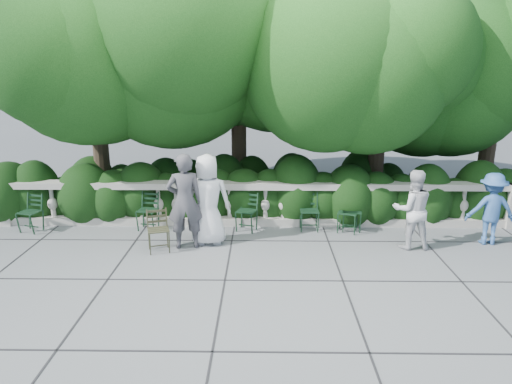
{
  "coord_description": "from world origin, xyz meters",
  "views": [
    {
      "loc": [
        0.13,
        -8.03,
        3.53
      ],
      "look_at": [
        0.0,
        1.0,
        1.0
      ],
      "focal_mm": 32.0,
      "sensor_mm": 36.0,
      "label": 1
    }
  ],
  "objects_px": {
    "chair_b": "(146,232)",
    "chair_weathered": "(160,254)",
    "person_businessman": "(208,200)",
    "person_casual_man": "(412,209)",
    "chair_d": "(244,233)",
    "chair_e": "(351,233)",
    "chair_a": "(27,234)",
    "chair_c": "(309,232)",
    "person_older_blue": "(491,209)",
    "person_woman_grey": "(185,201)",
    "chair_f": "(346,234)"
  },
  "relations": [
    {
      "from": "person_businessman",
      "to": "person_older_blue",
      "type": "bearing_deg",
      "value": 175.87
    },
    {
      "from": "chair_f",
      "to": "person_woman_grey",
      "type": "distance_m",
      "value": 3.54
    },
    {
      "from": "person_casual_man",
      "to": "chair_e",
      "type": "bearing_deg",
      "value": -39.37
    },
    {
      "from": "chair_c",
      "to": "person_casual_man",
      "type": "bearing_deg",
      "value": -22.8
    },
    {
      "from": "person_older_blue",
      "to": "chair_b",
      "type": "bearing_deg",
      "value": -2.09
    },
    {
      "from": "person_businessman",
      "to": "person_casual_man",
      "type": "distance_m",
      "value": 4.04
    },
    {
      "from": "chair_b",
      "to": "person_woman_grey",
      "type": "relative_size",
      "value": 0.44
    },
    {
      "from": "chair_weathered",
      "to": "person_older_blue",
      "type": "distance_m",
      "value": 6.64
    },
    {
      "from": "person_businessman",
      "to": "person_older_blue",
      "type": "xyz_separation_m",
      "value": [
        5.68,
        0.07,
        -0.19
      ]
    },
    {
      "from": "person_businessman",
      "to": "chair_a",
      "type": "bearing_deg",
      "value": -11.5
    },
    {
      "from": "person_woman_grey",
      "to": "person_casual_man",
      "type": "height_order",
      "value": "person_woman_grey"
    },
    {
      "from": "chair_b",
      "to": "person_businessman",
      "type": "xyz_separation_m",
      "value": [
        1.45,
        -0.63,
        0.93
      ]
    },
    {
      "from": "person_casual_man",
      "to": "person_older_blue",
      "type": "bearing_deg",
      "value": -171.97
    },
    {
      "from": "chair_c",
      "to": "person_casual_man",
      "type": "relative_size",
      "value": 0.53
    },
    {
      "from": "chair_e",
      "to": "chair_d",
      "type": "bearing_deg",
      "value": -171.04
    },
    {
      "from": "chair_d",
      "to": "chair_e",
      "type": "relative_size",
      "value": 1.0
    },
    {
      "from": "chair_b",
      "to": "chair_e",
      "type": "xyz_separation_m",
      "value": [
        4.48,
        0.01,
        0.0
      ]
    },
    {
      "from": "chair_e",
      "to": "chair_weathered",
      "type": "height_order",
      "value": "same"
    },
    {
      "from": "chair_f",
      "to": "person_casual_man",
      "type": "distance_m",
      "value": 1.56
    },
    {
      "from": "chair_d",
      "to": "person_older_blue",
      "type": "distance_m",
      "value": 5.07
    },
    {
      "from": "chair_e",
      "to": "person_woman_grey",
      "type": "relative_size",
      "value": 0.44
    },
    {
      "from": "person_woman_grey",
      "to": "chair_a",
      "type": "bearing_deg",
      "value": -20.56
    },
    {
      "from": "chair_weathered",
      "to": "person_older_blue",
      "type": "bearing_deg",
      "value": -11.94
    },
    {
      "from": "chair_e",
      "to": "chair_f",
      "type": "bearing_deg",
      "value": -135.83
    },
    {
      "from": "chair_b",
      "to": "chair_weathered",
      "type": "bearing_deg",
      "value": -56.23
    },
    {
      "from": "chair_e",
      "to": "person_casual_man",
      "type": "height_order",
      "value": "person_casual_man"
    },
    {
      "from": "chair_a",
      "to": "person_older_blue",
      "type": "distance_m",
      "value": 9.72
    },
    {
      "from": "chair_a",
      "to": "chair_e",
      "type": "xyz_separation_m",
      "value": [
        7.03,
        0.17,
        0.0
      ]
    },
    {
      "from": "chair_a",
      "to": "chair_f",
      "type": "relative_size",
      "value": 1.0
    },
    {
      "from": "chair_b",
      "to": "person_businessman",
      "type": "distance_m",
      "value": 1.83
    },
    {
      "from": "chair_b",
      "to": "chair_weathered",
      "type": "relative_size",
      "value": 1.0
    },
    {
      "from": "chair_d",
      "to": "person_businessman",
      "type": "xyz_separation_m",
      "value": [
        -0.7,
        -0.61,
        0.93
      ]
    },
    {
      "from": "chair_f",
      "to": "person_older_blue",
      "type": "xyz_separation_m",
      "value": [
        2.79,
        -0.46,
        0.74
      ]
    },
    {
      "from": "chair_a",
      "to": "chair_weathered",
      "type": "distance_m",
      "value": 3.29
    },
    {
      "from": "chair_d",
      "to": "chair_weathered",
      "type": "distance_m",
      "value": 1.98
    },
    {
      "from": "chair_weathered",
      "to": "person_older_blue",
      "type": "xyz_separation_m",
      "value": [
        6.56,
        0.66,
        0.74
      ]
    },
    {
      "from": "chair_d",
      "to": "chair_c",
      "type": "bearing_deg",
      "value": 19.66
    },
    {
      "from": "person_businessman",
      "to": "person_older_blue",
      "type": "relative_size",
      "value": 1.26
    },
    {
      "from": "chair_b",
      "to": "chair_e",
      "type": "distance_m",
      "value": 4.48
    },
    {
      "from": "chair_weathered",
      "to": "person_businessman",
      "type": "height_order",
      "value": "person_businessman"
    },
    {
      "from": "chair_e",
      "to": "person_woman_grey",
      "type": "bearing_deg",
      "value": -157.86
    },
    {
      "from": "chair_b",
      "to": "person_woman_grey",
      "type": "bearing_deg",
      "value": -31.04
    },
    {
      "from": "chair_f",
      "to": "chair_weathered",
      "type": "height_order",
      "value": "same"
    },
    {
      "from": "chair_weathered",
      "to": "person_casual_man",
      "type": "relative_size",
      "value": 0.53
    },
    {
      "from": "chair_d",
      "to": "person_older_blue",
      "type": "bearing_deg",
      "value": 12.46
    },
    {
      "from": "chair_c",
      "to": "chair_weathered",
      "type": "relative_size",
      "value": 1.0
    },
    {
      "from": "chair_a",
      "to": "chair_c",
      "type": "height_order",
      "value": "same"
    },
    {
      "from": "chair_f",
      "to": "chair_b",
      "type": "bearing_deg",
      "value": -162.86
    },
    {
      "from": "chair_a",
      "to": "chair_d",
      "type": "relative_size",
      "value": 1.0
    },
    {
      "from": "chair_a",
      "to": "chair_b",
      "type": "distance_m",
      "value": 2.55
    }
  ]
}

